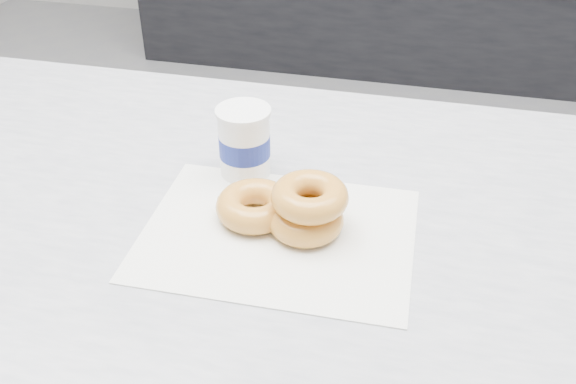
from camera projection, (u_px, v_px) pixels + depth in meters
The scene contains 5 objects.
ground at pixel (287, 335), 1.86m from camera, with size 5.00×5.00×0.00m, color gray.
wax_paper at pixel (278, 234), 0.81m from camera, with size 0.34×0.26×0.00m, color silver.
donut_single at pixel (255, 206), 0.83m from camera, with size 0.10×0.10×0.04m, color gold.
donut_stack at pixel (308, 208), 0.80m from camera, with size 0.11×0.11×0.07m.
coffee_cup at pixel (244, 142), 0.90m from camera, with size 0.08×0.08×0.10m.
Camera 1 is at (0.29, -1.25, 1.41)m, focal length 40.00 mm.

